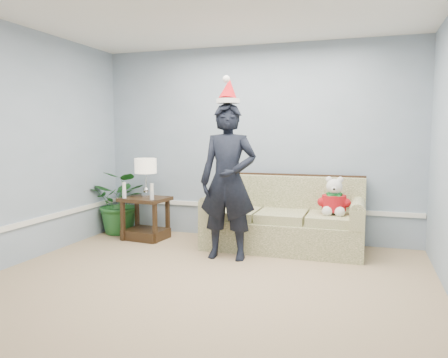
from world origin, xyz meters
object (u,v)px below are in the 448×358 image
teddy_bear (334,201)px  side_table (146,223)px  houseplant (122,202)px  man (228,182)px  table_lamp (146,167)px  sofa (284,223)px

teddy_bear → side_table: bearing=178.6°
houseplant → man: man is taller
side_table → houseplant: (-0.50, 0.19, 0.24)m
table_lamp → houseplant: (-0.48, 0.13, -0.54)m
sofa → houseplant: (-2.44, 0.07, 0.14)m
table_lamp → teddy_bear: size_ratio=1.14×
houseplant → man: 2.09m
man → teddy_bear: (1.18, 0.58, -0.26)m
table_lamp → man: man is taller
sofa → table_lamp: table_lamp is taller
table_lamp → sofa: bearing=1.8°
side_table → houseplant: size_ratio=0.71×
man → houseplant: bearing=155.3°
sofa → man: (-0.55, -0.67, 0.59)m
side_table → teddy_bear: 2.61m
side_table → table_lamp: size_ratio=1.22×
houseplant → sofa: bearing=-1.7°
houseplant → side_table: bearing=-21.2°
side_table → man: size_ratio=0.36×
teddy_bear → man: bearing=-155.9°
side_table → table_lamp: bearing=106.4°
teddy_bear → sofa: bearing=169.9°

